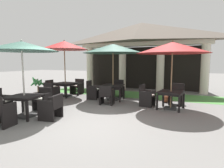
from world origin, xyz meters
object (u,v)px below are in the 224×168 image
(patio_table_mid_left, at_px, (171,94))
(terracotta_urn, at_px, (166,98))
(patio_chair_far_back_north, at_px, (118,89))
(patio_chair_far_back_south, at_px, (107,96))
(patio_chair_near_foreground_east, at_px, (52,107))
(patio_chair_mid_right_north, at_px, (77,87))
(potted_palm_left_edge, at_px, (38,92))
(patio_chair_mid_right_south, at_px, (51,91))
(patio_umbrella_mid_left, at_px, (173,48))
(patio_chair_mid_left_west, at_px, (147,96))
(patio_chair_near_foreground_north, at_px, (43,99))
(patio_chair_near_foreground_west, at_px, (0,103))
(patio_umbrella_far_back, at_px, (113,49))
(patio_umbrella_mid_right, at_px, (64,46))
(patio_chair_near_foreground_south, at_px, (0,112))
(patio_table_far_back, at_px, (113,87))
(patio_table_mid_right, at_px, (65,84))
(patio_table_near_foreground, at_px, (24,98))
(patio_chair_far_back_west, at_px, (93,90))
(patio_umbrella_near_foreground, at_px, (22,47))
(patio_chair_mid_right_west, at_px, (52,87))
(patio_chair_mid_left_north, at_px, (177,95))

(patio_table_mid_left, height_order, terracotta_urn, patio_table_mid_left)
(patio_chair_far_back_north, relative_size, patio_chair_far_back_south, 1.05)
(patio_chair_near_foreground_east, relative_size, patio_chair_far_back_south, 0.96)
(patio_table_mid_left, height_order, patio_chair_mid_right_north, patio_chair_mid_right_north)
(potted_palm_left_edge, bearing_deg, patio_chair_mid_right_south, 17.88)
(patio_umbrella_mid_left, xyz_separation_m, patio_chair_mid_left_west, (-0.98, 0.15, -1.95))
(patio_chair_near_foreground_north, relative_size, patio_umbrella_mid_left, 0.31)
(patio_chair_far_back_south, distance_m, potted_palm_left_edge, 3.65)
(patio_chair_near_foreground_north, distance_m, patio_chair_far_back_south, 2.60)
(patio_chair_near_foreground_west, bearing_deg, patio_chair_near_foreground_east, 90.00)
(patio_table_mid_left, xyz_separation_m, patio_umbrella_far_back, (-2.77, 0.77, 1.85))
(patio_chair_mid_left_west, distance_m, patio_umbrella_mid_right, 5.12)
(patio_chair_near_foreground_south, relative_size, terracotta_urn, 2.15)
(patio_table_far_back, bearing_deg, patio_table_mid_right, -178.95)
(patio_chair_near_foreground_north, bearing_deg, patio_chair_near_foreground_west, 44.92)
(patio_umbrella_far_back, distance_m, patio_chair_far_back_south, 2.31)
(patio_table_far_back, distance_m, patio_chair_far_back_south, 1.07)
(patio_table_near_foreground, relative_size, patio_chair_near_foreground_north, 1.26)
(patio_chair_near_foreground_south, relative_size, patio_chair_far_back_west, 0.99)
(patio_umbrella_near_foreground, bearing_deg, patio_chair_near_foreground_north, 98.79)
(patio_chair_near_foreground_north, distance_m, terracotta_urn, 5.34)
(patio_chair_mid_right_north, bearing_deg, patio_table_far_back, 165.82)
(patio_chair_near_foreground_north, bearing_deg, patio_table_mid_right, -79.13)
(patio_chair_mid_left_west, distance_m, terracotta_urn, 1.29)
(patio_table_mid_left, xyz_separation_m, patio_chair_far_back_north, (-2.91, 1.80, -0.19))
(patio_chair_near_foreground_south, height_order, patio_table_mid_left, patio_chair_near_foreground_south)
(patio_chair_far_back_west, bearing_deg, patio_table_mid_left, 72.85)
(patio_umbrella_mid_left, height_order, potted_palm_left_edge, patio_umbrella_mid_left)
(patio_umbrella_mid_left, bearing_deg, patio_chair_near_foreground_north, -156.03)
(patio_umbrella_mid_right, bearing_deg, patio_chair_near_foreground_east, -59.27)
(patio_chair_near_foreground_west, distance_m, terracotta_urn, 6.72)
(patio_table_near_foreground, xyz_separation_m, patio_umbrella_far_back, (1.62, 3.79, 1.82))
(patio_chair_near_foreground_east, bearing_deg, patio_chair_far_back_south, -25.02)
(patio_chair_near_foreground_south, height_order, patio_chair_far_back_north, patio_chair_near_foreground_south)
(patio_chair_near_foreground_north, distance_m, patio_chair_far_back_north, 4.16)
(patio_chair_near_foreground_south, distance_m, patio_chair_near_foreground_north, 2.02)
(patio_chair_near_foreground_north, xyz_separation_m, patio_chair_far_back_north, (1.64, 3.82, 0.01))
(patio_chair_mid_right_west, bearing_deg, patio_chair_mid_right_south, 44.88)
(patio_chair_far_back_west, distance_m, terracotta_urn, 3.54)
(patio_chair_near_foreground_south, bearing_deg, patio_chair_mid_right_west, 106.47)
(patio_table_mid_right, bearing_deg, patio_umbrella_far_back, 1.05)
(patio_chair_near_foreground_east, relative_size, patio_chair_mid_right_north, 0.95)
(patio_chair_near_foreground_west, bearing_deg, patio_chair_far_back_west, 148.54)
(patio_umbrella_far_back, xyz_separation_m, terracotta_urn, (2.46, 0.45, -2.28))
(patio_chair_near_foreground_west, height_order, terracotta_urn, patio_chair_near_foreground_west)
(patio_umbrella_mid_left, bearing_deg, patio_umbrella_near_foreground, -145.49)
(patio_chair_near_foreground_north, relative_size, patio_chair_mid_right_north, 1.01)
(patio_table_mid_left, distance_m, patio_chair_far_back_south, 2.65)
(patio_chair_far_back_west, bearing_deg, patio_umbrella_near_foreground, -16.82)
(patio_chair_mid_left_north, distance_m, patio_chair_mid_right_north, 5.62)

